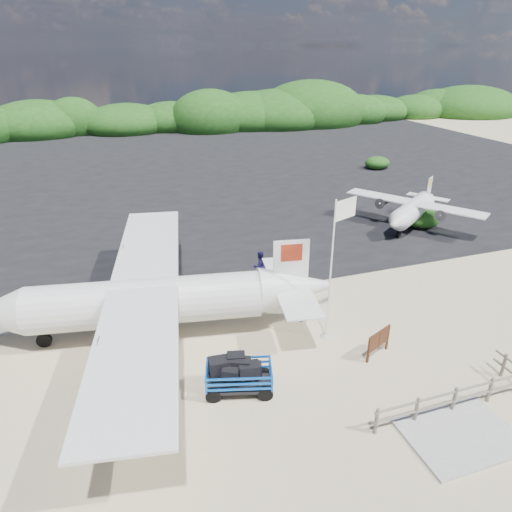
{
  "coord_description": "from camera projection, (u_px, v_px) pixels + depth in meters",
  "views": [
    {
      "loc": [
        -4.09,
        -14.07,
        11.27
      ],
      "look_at": [
        2.26,
        4.66,
        2.13
      ],
      "focal_mm": 32.0,
      "sensor_mm": 36.0,
      "label": 1
    }
  ],
  "objects": [
    {
      "name": "crew_a",
      "position": [
        131.0,
        290.0,
        21.15
      ],
      "size": [
        0.74,
        0.51,
        1.95
      ],
      "primitive_type": "imported",
      "rotation": [
        0.0,
        0.0,
        3.2
      ],
      "color": "#151141",
      "rests_on": "ground"
    },
    {
      "name": "flagpole",
      "position": [
        326.0,
        337.0,
        19.42
      ],
      "size": [
        1.32,
        0.92,
        6.11
      ],
      "primitive_type": null,
      "rotation": [
        0.0,
        0.0,
        0.38
      ],
      "color": "white",
      "rests_on": "ground"
    },
    {
      "name": "aircraft_small",
      "position": [
        52.0,
        184.0,
        40.92
      ],
      "size": [
        10.6,
        10.6,
        2.75
      ],
      "primitive_type": null,
      "rotation": [
        0.0,
        0.0,
        3.74
      ],
      "color": "#B2B2B2",
      "rests_on": "ground"
    },
    {
      "name": "asphalt_apron",
      "position": [
        149.0,
        175.0,
        43.81
      ],
      "size": [
        90.0,
        50.0,
        0.04
      ],
      "primitive_type": null,
      "color": "#B2B2B2",
      "rests_on": "ground"
    },
    {
      "name": "vegetation_band",
      "position": [
        129.0,
        132.0,
        65.3
      ],
      "size": [
        124.0,
        8.0,
        4.4
      ],
      "primitive_type": null,
      "color": "#B2B2B2",
      "rests_on": "ground"
    },
    {
      "name": "fence",
      "position": [
        451.0,
        411.0,
        15.46
      ],
      "size": [
        6.4,
        2.0,
        1.1
      ],
      "primitive_type": null,
      "color": "#B2B2B2",
      "rests_on": "ground"
    },
    {
      "name": "walkway_pad",
      "position": [
        460.0,
        436.0,
        14.46
      ],
      "size": [
        3.5,
        2.5,
        0.1
      ],
      "primitive_type": null,
      "color": "#B2B2B2",
      "rests_on": "ground"
    },
    {
      "name": "baggage_cart",
      "position": [
        239.0,
        391.0,
        16.38
      ],
      "size": [
        2.83,
        2.08,
        1.27
      ],
      "primitive_type": null,
      "rotation": [
        0.0,
        0.0,
        -0.28
      ],
      "color": "blue",
      "rests_on": "ground"
    },
    {
      "name": "ground",
      "position": [
        240.0,
        359.0,
        18.02
      ],
      "size": [
        160.0,
        160.0,
        0.0
      ],
      "primitive_type": "plane",
      "color": "beige"
    },
    {
      "name": "crew_c",
      "position": [
        304.0,
        304.0,
        20.21
      ],
      "size": [
        1.01,
        0.46,
        1.69
      ],
      "primitive_type": "imported",
      "rotation": [
        0.0,
        0.0,
        3.19
      ],
      "color": "#151141",
      "rests_on": "ground"
    },
    {
      "name": "aircraft_large",
      "position": [
        329.0,
        190.0,
        39.15
      ],
      "size": [
        19.95,
        19.95,
        5.18
      ],
      "primitive_type": null,
      "rotation": [
        0.0,
        0.0,
        2.97
      ],
      "color": "#B2B2B2",
      "rests_on": "ground"
    },
    {
      "name": "signboard",
      "position": [
        377.0,
        355.0,
        18.24
      ],
      "size": [
        1.4,
        0.71,
        1.21
      ],
      "primitive_type": null,
      "rotation": [
        0.0,
        0.0,
        0.41
      ],
      "color": "#4C2915",
      "rests_on": "ground"
    },
    {
      "name": "crew_b",
      "position": [
        260.0,
        266.0,
        23.86
      ],
      "size": [
        0.93,
        0.81,
        1.6
      ],
      "primitive_type": "imported",
      "rotation": [
        0.0,
        0.0,
        3.44
      ],
      "color": "#151141",
      "rests_on": "ground"
    }
  ]
}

